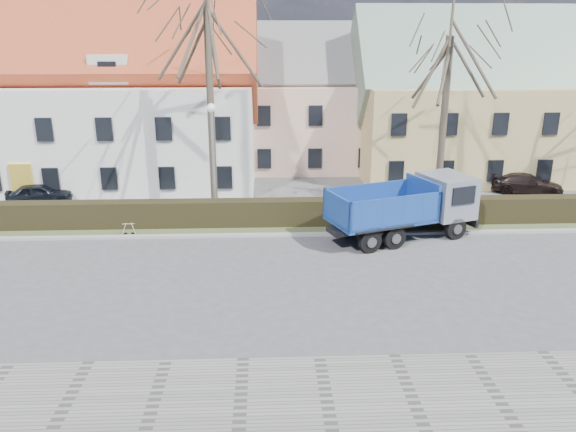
{
  "coord_description": "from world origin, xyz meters",
  "views": [
    {
      "loc": [
        0.7,
        -20.31,
        9.03
      ],
      "look_at": [
        1.67,
        2.69,
        1.6
      ],
      "focal_mm": 35.0,
      "sensor_mm": 36.0,
      "label": 1
    }
  ],
  "objects_px": {
    "streetlight": "(213,163)",
    "cart_frame": "(124,229)",
    "parked_car_b": "(527,184)",
    "dump_truck": "(398,209)",
    "parked_car_a": "(39,194)"
  },
  "relations": [
    {
      "from": "streetlight",
      "to": "parked_car_a",
      "type": "relative_size",
      "value": 1.73
    },
    {
      "from": "streetlight",
      "to": "cart_frame",
      "type": "xyz_separation_m",
      "value": [
        -4.12,
        -2.15,
        -2.64
      ]
    },
    {
      "from": "parked_car_b",
      "to": "dump_truck",
      "type": "bearing_deg",
      "value": 147.26
    },
    {
      "from": "dump_truck",
      "to": "cart_frame",
      "type": "xyz_separation_m",
      "value": [
        -12.74,
        0.8,
        -1.09
      ]
    },
    {
      "from": "streetlight",
      "to": "cart_frame",
      "type": "height_order",
      "value": "streetlight"
    },
    {
      "from": "streetlight",
      "to": "dump_truck",
      "type": "bearing_deg",
      "value": -18.87
    },
    {
      "from": "streetlight",
      "to": "parked_car_b",
      "type": "distance_m",
      "value": 18.88
    },
    {
      "from": "dump_truck",
      "to": "cart_frame",
      "type": "bearing_deg",
      "value": 156.5
    },
    {
      "from": "streetlight",
      "to": "parked_car_a",
      "type": "height_order",
      "value": "streetlight"
    },
    {
      "from": "streetlight",
      "to": "parked_car_b",
      "type": "relative_size",
      "value": 1.48
    },
    {
      "from": "parked_car_a",
      "to": "cart_frame",
      "type": "bearing_deg",
      "value": -148.2
    },
    {
      "from": "cart_frame",
      "to": "parked_car_b",
      "type": "bearing_deg",
      "value": 16.59
    },
    {
      "from": "dump_truck",
      "to": "parked_car_b",
      "type": "distance_m",
      "value": 12.14
    },
    {
      "from": "streetlight",
      "to": "cart_frame",
      "type": "bearing_deg",
      "value": -152.48
    },
    {
      "from": "parked_car_a",
      "to": "parked_car_b",
      "type": "relative_size",
      "value": 0.86
    }
  ]
}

